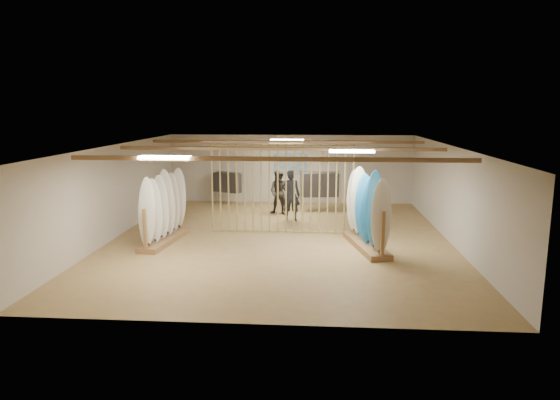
# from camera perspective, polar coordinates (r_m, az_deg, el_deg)

# --- Properties ---
(floor) EXTENTS (12.00, 12.00, 0.00)m
(floor) POSITION_cam_1_polar(r_m,az_deg,el_deg) (15.02, 0.00, -4.51)
(floor) COLOR tan
(floor) RESTS_ON ground
(ceiling) EXTENTS (12.00, 12.00, 0.00)m
(ceiling) POSITION_cam_1_polar(r_m,az_deg,el_deg) (14.55, 0.00, 6.21)
(ceiling) COLOR gray
(ceiling) RESTS_ON ground
(wall_back) EXTENTS (12.00, 0.00, 12.00)m
(wall_back) POSITION_cam_1_polar(r_m,az_deg,el_deg) (20.65, 1.21, 3.57)
(wall_back) COLOR beige
(wall_back) RESTS_ON ground
(wall_front) EXTENTS (12.00, 0.00, 12.00)m
(wall_front) POSITION_cam_1_polar(r_m,az_deg,el_deg) (8.89, -2.82, -5.75)
(wall_front) COLOR beige
(wall_front) RESTS_ON ground
(wall_left) EXTENTS (0.00, 12.00, 12.00)m
(wall_left) POSITION_cam_1_polar(r_m,az_deg,el_deg) (15.88, -18.30, 0.95)
(wall_left) COLOR beige
(wall_left) RESTS_ON ground
(wall_right) EXTENTS (0.00, 12.00, 12.00)m
(wall_right) POSITION_cam_1_polar(r_m,az_deg,el_deg) (15.21, 19.14, 0.49)
(wall_right) COLOR beige
(wall_right) RESTS_ON ground
(ceiling_slats) EXTENTS (9.50, 6.12, 0.10)m
(ceiling_slats) POSITION_cam_1_polar(r_m,az_deg,el_deg) (14.56, 0.00, 5.89)
(ceiling_slats) COLOR #996F45
(ceiling_slats) RESTS_ON ground
(light_panels) EXTENTS (1.20, 0.35, 0.06)m
(light_panels) POSITION_cam_1_polar(r_m,az_deg,el_deg) (14.56, 0.00, 5.97)
(light_panels) COLOR white
(light_panels) RESTS_ON ground
(bamboo_partition) EXTENTS (4.45, 0.05, 2.78)m
(bamboo_partition) POSITION_cam_1_polar(r_m,az_deg,el_deg) (15.51, 0.21, 1.26)
(bamboo_partition) COLOR tan
(bamboo_partition) RESTS_ON ground
(poster) EXTENTS (1.40, 0.03, 0.90)m
(poster) POSITION_cam_1_polar(r_m,az_deg,el_deg) (20.61, 1.21, 4.11)
(poster) COLOR #2D5E9E
(poster) RESTS_ON ground
(rack_left) EXTENTS (0.87, 2.62, 2.08)m
(rack_left) POSITION_cam_1_polar(r_m,az_deg,el_deg) (14.92, -13.12, -2.08)
(rack_left) COLOR #996F45
(rack_left) RESTS_ON floor
(rack_right) EXTENTS (1.17, 2.79, 2.20)m
(rack_right) POSITION_cam_1_polar(r_m,az_deg,el_deg) (14.15, 9.87, -2.47)
(rack_right) COLOR #996F45
(rack_right) RESTS_ON floor
(clothing_rack_a) EXTENTS (1.22, 0.79, 1.37)m
(clothing_rack_a) POSITION_cam_1_polar(r_m,az_deg,el_deg) (20.42, -6.04, 2.00)
(clothing_rack_a) COLOR silver
(clothing_rack_a) RESTS_ON floor
(clothing_rack_b) EXTENTS (1.47, 0.56, 1.58)m
(clothing_rack_b) POSITION_cam_1_polar(r_m,az_deg,el_deg) (18.85, 4.63, 1.74)
(clothing_rack_b) COLOR silver
(clothing_rack_b) RESTS_ON floor
(shopper_a) EXTENTS (0.78, 0.56, 2.04)m
(shopper_a) POSITION_cam_1_polar(r_m,az_deg,el_deg) (17.32, 1.24, 0.95)
(shopper_a) COLOR black
(shopper_a) RESTS_ON floor
(shopper_b) EXTENTS (1.05, 0.91, 1.87)m
(shopper_b) POSITION_cam_1_polar(r_m,az_deg,el_deg) (18.34, -0.05, 1.22)
(shopper_b) COLOR #332C27
(shopper_b) RESTS_ON floor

